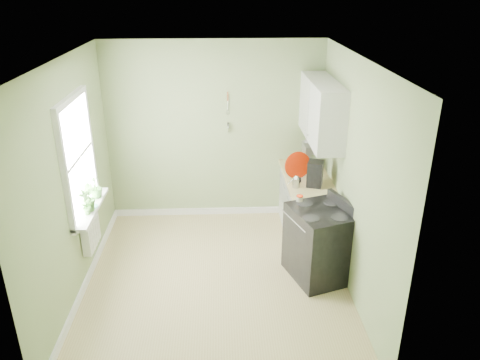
{
  "coord_description": "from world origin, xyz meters",
  "views": [
    {
      "loc": [
        0.08,
        -4.87,
        3.46
      ],
      "look_at": [
        0.32,
        0.55,
        1.11
      ],
      "focal_mm": 35.0,
      "sensor_mm": 36.0,
      "label": 1
    }
  ],
  "objects_px": {
    "stove": "(319,243)",
    "kettle": "(296,182)",
    "coffee_maker": "(315,174)",
    "stand_mixer": "(308,157)"
  },
  "relations": [
    {
      "from": "kettle",
      "to": "stove",
      "type": "bearing_deg",
      "value": -73.58
    },
    {
      "from": "stand_mixer",
      "to": "kettle",
      "type": "bearing_deg",
      "value": -112.79
    },
    {
      "from": "stand_mixer",
      "to": "kettle",
      "type": "distance_m",
      "value": 0.7
    },
    {
      "from": "stand_mixer",
      "to": "coffee_maker",
      "type": "xyz_separation_m",
      "value": [
        -0.02,
        -0.59,
        -0.02
      ]
    },
    {
      "from": "stove",
      "to": "kettle",
      "type": "xyz_separation_m",
      "value": [
        -0.2,
        0.69,
        0.53
      ]
    },
    {
      "from": "stand_mixer",
      "to": "coffee_maker",
      "type": "relative_size",
      "value": 1.24
    },
    {
      "from": "coffee_maker",
      "to": "kettle",
      "type": "bearing_deg",
      "value": -168.92
    },
    {
      "from": "stove",
      "to": "kettle",
      "type": "relative_size",
      "value": 6.15
    },
    {
      "from": "kettle",
      "to": "coffee_maker",
      "type": "relative_size",
      "value": 0.49
    },
    {
      "from": "kettle",
      "to": "coffee_maker",
      "type": "height_order",
      "value": "coffee_maker"
    }
  ]
}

